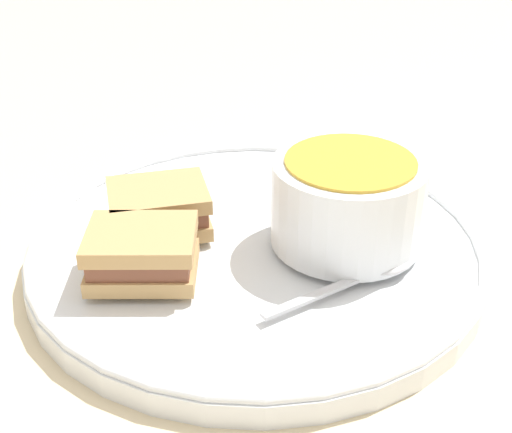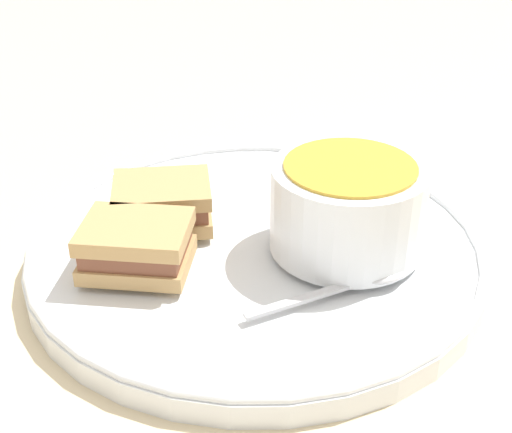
{
  "view_description": "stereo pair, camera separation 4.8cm",
  "coord_description": "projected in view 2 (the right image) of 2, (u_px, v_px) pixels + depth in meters",
  "views": [
    {
      "loc": [
        0.09,
        0.4,
        0.28
      ],
      "look_at": [
        0.0,
        0.0,
        0.04
      ],
      "focal_mm": 50.0,
      "sensor_mm": 36.0,
      "label": 1
    },
    {
      "loc": [
        0.05,
        0.41,
        0.28
      ],
      "look_at": [
        0.0,
        0.0,
        0.04
      ],
      "focal_mm": 50.0,
      "sensor_mm": 36.0,
      "label": 2
    }
  ],
  "objects": [
    {
      "name": "sandwich_half_near",
      "position": [
        163.0,
        203.0,
        0.49
      ],
      "size": [
        0.07,
        0.05,
        0.03
      ],
      "rotation": [
        0.0,
        0.0,
        6.29
      ],
      "color": "tan",
      "rests_on": "plate"
    },
    {
      "name": "sandwich_half_far",
      "position": [
        137.0,
        246.0,
        0.45
      ],
      "size": [
        0.08,
        0.07,
        0.03
      ],
      "rotation": [
        0.0,
        0.0,
        6.06
      ],
      "color": "tan",
      "rests_on": "plate"
    },
    {
      "name": "spoon",
      "position": [
        370.0,
        275.0,
        0.44
      ],
      "size": [
        0.11,
        0.05,
        0.01
      ],
      "rotation": [
        0.0,
        0.0,
        9.77
      ],
      "color": "silver",
      "rests_on": "plate"
    },
    {
      "name": "ground_plane",
      "position": [
        256.0,
        261.0,
        0.5
      ],
      "size": [
        2.4,
        2.4,
        0.0
      ],
      "primitive_type": "plane",
      "color": "beige"
    },
    {
      "name": "soup_bowl",
      "position": [
        348.0,
        206.0,
        0.46
      ],
      "size": [
        0.1,
        0.1,
        0.06
      ],
      "color": "white",
      "rests_on": "plate"
    },
    {
      "name": "plate",
      "position": [
        256.0,
        249.0,
        0.49
      ],
      "size": [
        0.31,
        0.31,
        0.02
      ],
      "color": "white",
      "rests_on": "ground_plane"
    }
  ]
}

